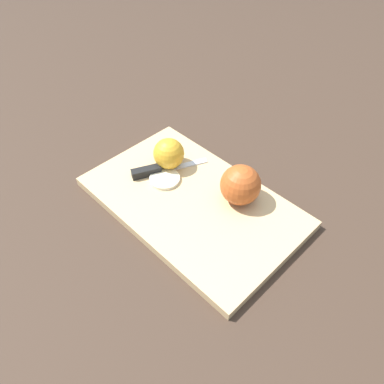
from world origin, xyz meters
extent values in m
plane|color=#38281E|center=(0.00, 0.00, 0.00)|extent=(4.00, 4.00, 0.00)
cube|color=tan|center=(0.00, 0.00, 0.01)|extent=(0.44, 0.28, 0.02)
sphere|color=#AD4C1E|center=(-0.07, -0.06, 0.06)|extent=(0.08, 0.08, 0.08)
cylinder|color=beige|center=(-0.07, -0.06, 0.06)|extent=(0.07, 0.03, 0.07)
sphere|color=gold|center=(0.11, -0.04, 0.05)|extent=(0.07, 0.07, 0.07)
cylinder|color=beige|center=(0.10, -0.04, 0.05)|extent=(0.01, 0.06, 0.06)
cube|color=silver|center=(0.08, -0.06, 0.02)|extent=(0.06, 0.10, 0.00)
cube|color=black|center=(0.12, 0.02, 0.03)|extent=(0.04, 0.06, 0.02)
cylinder|color=beige|center=(0.08, 0.00, 0.02)|extent=(0.06, 0.06, 0.01)
camera|label=1|loc=(-0.36, 0.37, 0.56)|focal=35.00mm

